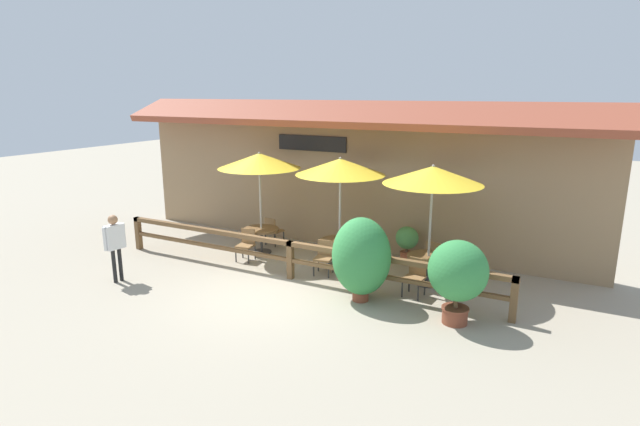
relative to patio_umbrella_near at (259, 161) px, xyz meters
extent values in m
plane|color=#9E937F|center=(1.79, -2.43, -2.62)|extent=(60.00, 60.00, 0.00)
cube|color=#997A56|center=(1.79, 1.77, -0.82)|extent=(14.00, 0.40, 3.60)
cube|color=brown|center=(1.79, 1.22, 1.25)|extent=(14.28, 1.48, 0.70)
cube|color=black|center=(0.80, 1.54, 0.38)|extent=(2.21, 0.04, 0.44)
cube|color=brown|center=(1.79, -1.38, -1.73)|extent=(10.40, 0.14, 0.11)
cube|color=brown|center=(1.79, -1.38, -2.15)|extent=(10.40, 0.10, 0.09)
cube|color=brown|center=(-3.34, -1.38, -2.15)|extent=(0.14, 0.14, 0.95)
cube|color=brown|center=(1.79, -1.38, -2.15)|extent=(0.14, 0.14, 0.95)
cube|color=brown|center=(6.92, -1.38, -2.15)|extent=(0.14, 0.14, 0.95)
cylinder|color=#B7B2A8|center=(0.00, 0.00, -1.38)|extent=(0.06, 0.06, 2.48)
cone|color=yellow|center=(0.00, 0.00, 0.01)|extent=(2.27, 2.27, 0.41)
sphere|color=#B2ADA3|center=(0.00, 0.00, 0.21)|extent=(0.07, 0.07, 0.07)
cylinder|color=brown|center=(0.00, 0.00, -1.94)|extent=(1.00, 1.00, 0.05)
cylinder|color=#333333|center=(0.00, 0.00, -2.29)|extent=(0.07, 0.07, 0.66)
cylinder|color=#333333|center=(0.00, 0.00, -2.61)|extent=(0.55, 0.55, 0.03)
cube|color=olive|center=(0.02, -0.81, -2.20)|extent=(0.47, 0.47, 0.05)
cube|color=olive|center=(0.00, -0.62, -1.97)|extent=(0.40, 0.09, 0.40)
cylinder|color=#2D2D2D|center=(-0.14, -1.02, -2.42)|extent=(0.04, 0.04, 0.40)
cylinder|color=#2D2D2D|center=(0.24, -0.97, -2.42)|extent=(0.04, 0.04, 0.40)
cylinder|color=#2D2D2D|center=(-0.19, -0.64, -2.42)|extent=(0.04, 0.04, 0.40)
cylinder|color=#2D2D2D|center=(0.18, -0.59, -2.42)|extent=(0.04, 0.04, 0.40)
cube|color=olive|center=(-0.08, 0.81, -2.20)|extent=(0.48, 0.48, 0.05)
cube|color=olive|center=(-0.11, 0.62, -1.97)|extent=(0.40, 0.10, 0.40)
cylinder|color=#2D2D2D|center=(0.14, 0.96, -2.42)|extent=(0.04, 0.04, 0.40)
cylinder|color=#2D2D2D|center=(-0.23, 1.03, -2.42)|extent=(0.04, 0.04, 0.40)
cylinder|color=#2D2D2D|center=(0.08, 0.59, -2.42)|extent=(0.04, 0.04, 0.40)
cylinder|color=#2D2D2D|center=(-0.30, 0.65, -2.42)|extent=(0.04, 0.04, 0.40)
cylinder|color=#B7B2A8|center=(2.44, 0.03, -1.38)|extent=(0.06, 0.06, 2.48)
cone|color=yellow|center=(2.44, 0.03, 0.01)|extent=(2.27, 2.27, 0.41)
sphere|color=#B2ADA3|center=(2.44, 0.03, 0.21)|extent=(0.07, 0.07, 0.07)
cylinder|color=brown|center=(2.44, 0.03, -1.94)|extent=(1.00, 1.00, 0.05)
cylinder|color=#333333|center=(2.44, 0.03, -2.29)|extent=(0.07, 0.07, 0.66)
cylinder|color=#333333|center=(2.44, 0.03, -2.61)|extent=(0.55, 0.55, 0.03)
cube|color=olive|center=(2.37, -0.77, -2.20)|extent=(0.49, 0.49, 0.05)
cube|color=olive|center=(2.34, -0.58, -1.97)|extent=(0.40, 0.10, 0.40)
cylinder|color=#2D2D2D|center=(2.22, -0.99, -2.42)|extent=(0.04, 0.04, 0.40)
cylinder|color=#2D2D2D|center=(2.59, -0.92, -2.42)|extent=(0.04, 0.04, 0.40)
cylinder|color=#2D2D2D|center=(2.15, -0.61, -2.42)|extent=(0.04, 0.04, 0.40)
cylinder|color=#2D2D2D|center=(2.53, -0.55, -2.42)|extent=(0.04, 0.04, 0.40)
cube|color=olive|center=(2.45, 0.82, -2.20)|extent=(0.50, 0.50, 0.05)
cube|color=olive|center=(2.49, 0.63, -1.97)|extent=(0.40, 0.13, 0.40)
cylinder|color=#2D2D2D|center=(2.59, 1.05, -2.42)|extent=(0.04, 0.04, 0.40)
cylinder|color=#2D2D2D|center=(2.22, 0.96, -2.42)|extent=(0.04, 0.04, 0.40)
cylinder|color=#2D2D2D|center=(2.67, 0.68, -2.42)|extent=(0.04, 0.04, 0.40)
cylinder|color=#2D2D2D|center=(2.30, 0.59, -2.42)|extent=(0.04, 0.04, 0.40)
cylinder|color=#B7B2A8|center=(4.85, -0.18, -1.38)|extent=(0.06, 0.06, 2.48)
cone|color=yellow|center=(4.85, -0.18, 0.01)|extent=(2.27, 2.27, 0.41)
sphere|color=#B2ADA3|center=(4.85, -0.18, 0.21)|extent=(0.07, 0.07, 0.07)
cylinder|color=brown|center=(4.85, -0.18, -1.94)|extent=(1.00, 1.00, 0.05)
cylinder|color=#333333|center=(4.85, -0.18, -2.29)|extent=(0.07, 0.07, 0.66)
cylinder|color=#333333|center=(4.85, -0.18, -2.61)|extent=(0.55, 0.55, 0.03)
cube|color=olive|center=(4.78, -1.04, -2.20)|extent=(0.46, 0.46, 0.05)
cube|color=olive|center=(4.80, -0.85, -1.97)|extent=(0.40, 0.08, 0.40)
cylinder|color=#2D2D2D|center=(4.57, -1.21, -2.42)|extent=(0.04, 0.04, 0.40)
cylinder|color=#2D2D2D|center=(4.95, -1.25, -2.42)|extent=(0.04, 0.04, 0.40)
cylinder|color=#2D2D2D|center=(4.61, -0.83, -2.42)|extent=(0.04, 0.04, 0.40)
cylinder|color=#2D2D2D|center=(4.99, -0.87, -2.42)|extent=(0.04, 0.04, 0.40)
cube|color=olive|center=(4.80, 0.68, -2.20)|extent=(0.44, 0.44, 0.05)
cube|color=olive|center=(4.79, 0.49, -1.97)|extent=(0.40, 0.05, 0.40)
cylinder|color=#2D2D2D|center=(5.00, 0.86, -2.42)|extent=(0.04, 0.04, 0.40)
cylinder|color=#2D2D2D|center=(4.62, 0.88, -2.42)|extent=(0.04, 0.04, 0.40)
cylinder|color=#2D2D2D|center=(4.98, 0.48, -2.42)|extent=(0.04, 0.04, 0.40)
cylinder|color=#2D2D2D|center=(4.60, 0.50, -2.42)|extent=(0.04, 0.04, 0.40)
cylinder|color=brown|center=(5.91, -1.96, -2.46)|extent=(0.50, 0.50, 0.33)
cylinder|color=brown|center=(5.91, -1.96, -2.31)|extent=(0.54, 0.54, 0.04)
cylinder|color=brown|center=(5.91, -1.96, -2.11)|extent=(0.09, 0.09, 0.36)
ellipsoid|color=#338442|center=(5.91, -1.96, -1.52)|extent=(1.16, 1.05, 1.21)
cylinder|color=brown|center=(3.82, -1.80, -2.48)|extent=(0.35, 0.35, 0.29)
cylinder|color=brown|center=(3.82, -1.80, -2.35)|extent=(0.38, 0.38, 0.04)
ellipsoid|color=#338442|center=(3.82, -1.80, -1.60)|extent=(1.29, 1.16, 1.71)
cylinder|color=#9E4C33|center=(3.91, 1.12, -2.48)|extent=(0.32, 0.32, 0.29)
cylinder|color=#9E4C33|center=(3.91, 1.12, -2.35)|extent=(0.34, 0.34, 0.04)
cylinder|color=brown|center=(3.91, 1.12, -2.24)|extent=(0.06, 0.06, 0.18)
ellipsoid|color=#4C934C|center=(3.91, 1.12, -1.94)|extent=(0.61, 0.55, 0.61)
cylinder|color=black|center=(-1.81, -3.56, -2.21)|extent=(0.09, 0.09, 0.83)
cylinder|color=black|center=(-1.79, -3.40, -2.21)|extent=(0.09, 0.09, 0.83)
cube|color=silver|center=(-1.80, -3.48, -1.50)|extent=(0.26, 0.47, 0.59)
cylinder|color=silver|center=(-1.83, -3.73, -1.50)|extent=(0.07, 0.07, 0.56)
cylinder|color=silver|center=(-1.76, -3.23, -1.50)|extent=(0.07, 0.07, 0.56)
sphere|color=#9E704C|center=(-1.80, -3.48, -1.08)|extent=(0.22, 0.22, 0.22)
camera|label=1|loc=(7.76, -11.25, 1.84)|focal=28.00mm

